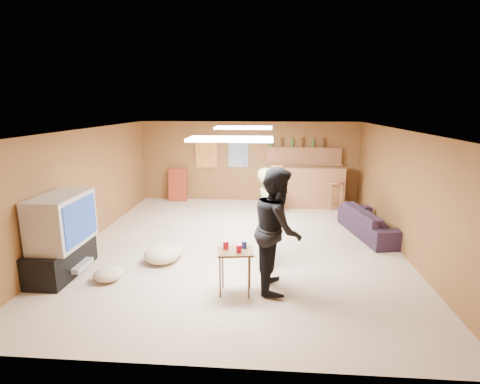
# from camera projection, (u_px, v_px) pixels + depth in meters

# --- Properties ---
(ground) EXTENTS (7.00, 7.00, 0.00)m
(ground) POSITION_uv_depth(u_px,v_px,m) (239.00, 244.00, 7.26)
(ground) COLOR #C5AC96
(ground) RESTS_ON ground
(ceiling) EXTENTS (6.00, 7.00, 0.02)m
(ceiling) POSITION_uv_depth(u_px,v_px,m) (239.00, 130.00, 6.76)
(ceiling) COLOR silver
(ceiling) RESTS_ON ground
(wall_back) EXTENTS (6.00, 0.02, 2.20)m
(wall_back) POSITION_uv_depth(u_px,v_px,m) (249.00, 162.00, 10.41)
(wall_back) COLOR brown
(wall_back) RESTS_ON ground
(wall_front) EXTENTS (6.00, 0.02, 2.20)m
(wall_front) POSITION_uv_depth(u_px,v_px,m) (210.00, 269.00, 3.62)
(wall_front) COLOR brown
(wall_front) RESTS_ON ground
(wall_left) EXTENTS (0.02, 7.00, 2.20)m
(wall_left) POSITION_uv_depth(u_px,v_px,m) (85.00, 187.00, 7.24)
(wall_left) COLOR brown
(wall_left) RESTS_ON ground
(wall_right) EXTENTS (0.02, 7.00, 2.20)m
(wall_right) POSITION_uv_depth(u_px,v_px,m) (404.00, 192.00, 6.79)
(wall_right) COLOR brown
(wall_right) RESTS_ON ground
(tv_stand) EXTENTS (0.55, 1.30, 0.50)m
(tv_stand) POSITION_uv_depth(u_px,v_px,m) (62.00, 259.00, 5.96)
(tv_stand) COLOR black
(tv_stand) RESTS_ON ground
(dvd_box) EXTENTS (0.35, 0.50, 0.08)m
(dvd_box) POSITION_uv_depth(u_px,v_px,m) (76.00, 265.00, 5.96)
(dvd_box) COLOR #B2B2B7
(dvd_box) RESTS_ON tv_stand
(tv_body) EXTENTS (0.60, 1.10, 0.80)m
(tv_body) POSITION_uv_depth(u_px,v_px,m) (62.00, 220.00, 5.80)
(tv_body) COLOR #B2B2B7
(tv_body) RESTS_ON tv_stand
(tv_screen) EXTENTS (0.02, 0.95, 0.65)m
(tv_screen) POSITION_uv_depth(u_px,v_px,m) (81.00, 221.00, 5.78)
(tv_screen) COLOR navy
(tv_screen) RESTS_ON tv_body
(bar_counter) EXTENTS (2.00, 0.60, 1.10)m
(bar_counter) POSITION_uv_depth(u_px,v_px,m) (305.00, 186.00, 9.89)
(bar_counter) COLOR #955A36
(bar_counter) RESTS_ON ground
(bar_lip) EXTENTS (2.10, 0.12, 0.05)m
(bar_lip) POSITION_uv_depth(u_px,v_px,m) (306.00, 167.00, 9.52)
(bar_lip) COLOR #452A16
(bar_lip) RESTS_ON bar_counter
(bar_shelf) EXTENTS (2.00, 0.18, 0.05)m
(bar_shelf) POSITION_uv_depth(u_px,v_px,m) (304.00, 148.00, 10.11)
(bar_shelf) COLOR #955A36
(bar_shelf) RESTS_ON bar_backing
(bar_backing) EXTENTS (2.00, 0.14, 0.60)m
(bar_backing) POSITION_uv_depth(u_px,v_px,m) (304.00, 159.00, 10.20)
(bar_backing) COLOR #955A36
(bar_backing) RESTS_ON bar_counter
(poster_left) EXTENTS (0.60, 0.03, 0.85)m
(poster_left) POSITION_uv_depth(u_px,v_px,m) (206.00, 152.00, 10.41)
(poster_left) COLOR #BF3F26
(poster_left) RESTS_ON wall_back
(poster_right) EXTENTS (0.55, 0.03, 0.80)m
(poster_right) POSITION_uv_depth(u_px,v_px,m) (238.00, 153.00, 10.34)
(poster_right) COLOR #334C99
(poster_right) RESTS_ON wall_back
(folding_chair_stack) EXTENTS (0.50, 0.26, 0.91)m
(folding_chair_stack) POSITION_uv_depth(u_px,v_px,m) (178.00, 185.00, 10.52)
(folding_chair_stack) COLOR #A0331D
(folding_chair_stack) RESTS_ON ground
(ceiling_panel_front) EXTENTS (1.20, 0.60, 0.04)m
(ceiling_panel_front) POSITION_uv_depth(u_px,v_px,m) (231.00, 139.00, 5.31)
(ceiling_panel_front) COLOR white
(ceiling_panel_front) RESTS_ON ceiling
(ceiling_panel_back) EXTENTS (1.20, 0.60, 0.04)m
(ceiling_panel_back) POSITION_uv_depth(u_px,v_px,m) (244.00, 128.00, 7.93)
(ceiling_panel_back) COLOR white
(ceiling_panel_back) RESTS_ON ceiling
(person_olive) EXTENTS (0.47, 0.65, 1.66)m
(person_olive) POSITION_uv_depth(u_px,v_px,m) (268.00, 217.00, 6.19)
(person_olive) COLOR olive
(person_olive) RESTS_ON ground
(person_black) EXTENTS (0.70, 0.89, 1.80)m
(person_black) POSITION_uv_depth(u_px,v_px,m) (277.00, 229.00, 5.38)
(person_black) COLOR black
(person_black) RESTS_ON ground
(sofa) EXTENTS (1.11, 2.02, 0.56)m
(sofa) POSITION_uv_depth(u_px,v_px,m) (372.00, 222.00, 7.72)
(sofa) COLOR black
(sofa) RESTS_ON ground
(tray_table) EXTENTS (0.55, 0.46, 0.65)m
(tray_table) POSITION_uv_depth(u_px,v_px,m) (235.00, 272.00, 5.33)
(tray_table) COLOR #452A16
(tray_table) RESTS_ON ground
(cup_red_near) EXTENTS (0.10, 0.10, 0.11)m
(cup_red_near) POSITION_uv_depth(u_px,v_px,m) (226.00, 245.00, 5.30)
(cup_red_near) COLOR red
(cup_red_near) RESTS_ON tray_table
(cup_red_far) EXTENTS (0.08, 0.08, 0.11)m
(cup_red_far) POSITION_uv_depth(u_px,v_px,m) (239.00, 248.00, 5.18)
(cup_red_far) COLOR red
(cup_red_far) RESTS_ON tray_table
(cup_blue) EXTENTS (0.09, 0.09, 0.10)m
(cup_blue) POSITION_uv_depth(u_px,v_px,m) (244.00, 244.00, 5.34)
(cup_blue) COLOR #162C98
(cup_blue) RESTS_ON tray_table
(bar_stool_left) EXTENTS (0.42, 0.42, 1.07)m
(bar_stool_left) POSITION_uv_depth(u_px,v_px,m) (276.00, 192.00, 9.26)
(bar_stool_left) COLOR #955A36
(bar_stool_left) RESTS_ON ground
(bar_stool_right) EXTENTS (0.39, 0.39, 1.14)m
(bar_stool_right) POSITION_uv_depth(u_px,v_px,m) (336.00, 188.00, 9.55)
(bar_stool_right) COLOR #955A36
(bar_stool_right) RESTS_ON ground
(cushion_near_tv) EXTENTS (0.75, 0.75, 0.28)m
(cushion_near_tv) POSITION_uv_depth(u_px,v_px,m) (162.00, 254.00, 6.42)
(cushion_near_tv) COLOR tan
(cushion_near_tv) RESTS_ON ground
(cushion_mid) EXTENTS (0.54, 0.54, 0.21)m
(cushion_mid) POSITION_uv_depth(u_px,v_px,m) (170.00, 252.00, 6.61)
(cushion_mid) COLOR tan
(cushion_mid) RESTS_ON ground
(cushion_far) EXTENTS (0.50, 0.50, 0.20)m
(cushion_far) POSITION_uv_depth(u_px,v_px,m) (108.00, 274.00, 5.77)
(cushion_far) COLOR tan
(cushion_far) RESTS_ON ground
(bottle_row) EXTENTS (1.48, 0.08, 0.26)m
(bottle_row) POSITION_uv_depth(u_px,v_px,m) (297.00, 142.00, 10.07)
(bottle_row) COLOR #3F7233
(bottle_row) RESTS_ON bar_shelf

